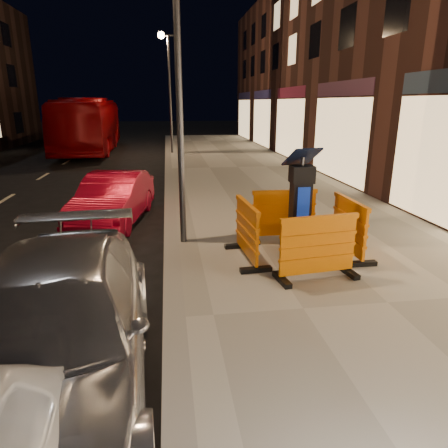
{
  "coord_description": "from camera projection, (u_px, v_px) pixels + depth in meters",
  "views": [
    {
      "loc": [
        0.0,
        -4.69,
        2.86
      ],
      "look_at": [
        0.8,
        1.0,
        1.1
      ],
      "focal_mm": 32.0,
      "sensor_mm": 36.0,
      "label": 1
    }
  ],
  "objects": [
    {
      "name": "ground_plane",
      "position": [
        175.0,
        328.0,
        5.28
      ],
      "size": [
        120.0,
        120.0,
        0.0
      ],
      "primitive_type": "plane",
      "color": "black",
      "rests_on": "ground"
    },
    {
      "name": "sidewalk",
      "position": [
        387.0,
        307.0,
        5.66
      ],
      "size": [
        6.0,
        60.0,
        0.15
      ],
      "primitive_type": "cube",
      "color": "gray",
      "rests_on": "ground"
    },
    {
      "name": "kerb",
      "position": [
        175.0,
        323.0,
        5.26
      ],
      "size": [
        0.3,
        60.0,
        0.15
      ],
      "primitive_type": "cube",
      "color": "slate",
      "rests_on": "ground"
    },
    {
      "name": "parking_kiosk",
      "position": [
        300.0,
        207.0,
        7.05
      ],
      "size": [
        0.61,
        0.61,
        1.86
      ],
      "primitive_type": "cube",
      "rotation": [
        0.0,
        0.0,
        0.04
      ],
      "color": "black",
      "rests_on": "sidewalk"
    },
    {
      "name": "barrier_front",
      "position": [
        318.0,
        248.0,
        6.27
      ],
      "size": [
        1.39,
        0.72,
        1.04
      ],
      "primitive_type": "cube",
      "rotation": [
        0.0,
        0.0,
        0.13
      ],
      "color": "orange",
      "rests_on": "sidewalk"
    },
    {
      "name": "barrier_back",
      "position": [
        284.0,
        215.0,
        8.07
      ],
      "size": [
        1.34,
        0.56,
        1.04
      ],
      "primitive_type": "cube",
      "rotation": [
        0.0,
        0.0,
        -0.01
      ],
      "color": "orange",
      "rests_on": "sidewalk"
    },
    {
      "name": "barrier_kerbside",
      "position": [
        247.0,
        232.0,
        7.05
      ],
      "size": [
        0.65,
        1.37,
        1.04
      ],
      "primitive_type": "cube",
      "rotation": [
        0.0,
        0.0,
        1.65
      ],
      "color": "orange",
      "rests_on": "sidewalk"
    },
    {
      "name": "barrier_bldgside",
      "position": [
        349.0,
        227.0,
        7.3
      ],
      "size": [
        0.56,
        1.34,
        1.04
      ],
      "primitive_type": "cube",
      "rotation": [
        0.0,
        0.0,
        1.58
      ],
      "color": "orange",
      "rests_on": "sidewalk"
    },
    {
      "name": "car_silver",
      "position": [
        60.0,
        389.0,
        4.15
      ],
      "size": [
        2.24,
        4.81,
        1.36
      ],
      "primitive_type": "imported",
      "rotation": [
        0.0,
        0.0,
        0.07
      ],
      "color": "silver",
      "rests_on": "ground"
    },
    {
      "name": "car_red",
      "position": [
        116.0,
        222.0,
        9.91
      ],
      "size": [
        1.86,
        3.82,
        1.21
      ],
      "primitive_type": "imported",
      "rotation": [
        0.0,
        0.0,
        -0.17
      ],
      "color": "maroon",
      "rests_on": "ground"
    },
    {
      "name": "bus_doubledecker",
      "position": [
        92.0,
        152.0,
        23.97
      ],
      "size": [
        2.99,
        11.14,
        3.08
      ],
      "primitive_type": "imported",
      "rotation": [
        0.0,
        0.0,
        0.04
      ],
      "color": "#91040A",
      "rests_on": "ground"
    },
    {
      "name": "street_lamp_mid",
      "position": [
        179.0,
        85.0,
        7.23
      ],
      "size": [
        0.12,
        0.12,
        6.0
      ],
      "primitive_type": "cylinder",
      "color": "#3F3F44",
      "rests_on": "sidewalk"
    },
    {
      "name": "street_lamp_far",
      "position": [
        170.0,
        96.0,
        21.44
      ],
      "size": [
        0.12,
        0.12,
        6.0
      ],
      "primitive_type": "cylinder",
      "color": "#3F3F44",
      "rests_on": "sidewalk"
    }
  ]
}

